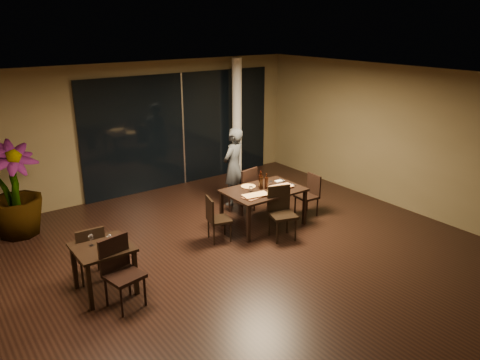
# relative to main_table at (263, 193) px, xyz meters

# --- Properties ---
(ground) EXTENTS (8.00, 8.00, 0.00)m
(ground) POSITION_rel_main_table_xyz_m (-1.00, -0.80, -0.68)
(ground) COLOR black
(ground) RESTS_ON ground
(wall_back) EXTENTS (8.00, 0.10, 3.00)m
(wall_back) POSITION_rel_main_table_xyz_m (-1.00, 3.25, 0.82)
(wall_back) COLOR brown
(wall_back) RESTS_ON ground
(wall_right) EXTENTS (0.10, 8.00, 3.00)m
(wall_right) POSITION_rel_main_table_xyz_m (3.05, -0.80, 0.82)
(wall_right) COLOR brown
(wall_right) RESTS_ON ground
(ceiling) EXTENTS (8.00, 8.00, 0.04)m
(ceiling) POSITION_rel_main_table_xyz_m (-1.00, -0.80, 2.34)
(ceiling) COLOR silver
(ceiling) RESTS_ON wall_back
(window_panel) EXTENTS (5.00, 0.06, 2.70)m
(window_panel) POSITION_rel_main_table_xyz_m (0.00, 3.16, 0.67)
(window_panel) COLOR black
(window_panel) RESTS_ON ground
(column) EXTENTS (0.24, 0.24, 3.00)m
(column) POSITION_rel_main_table_xyz_m (1.40, 2.85, 0.82)
(column) COLOR white
(column) RESTS_ON ground
(main_table) EXTENTS (1.50, 1.00, 0.75)m
(main_table) POSITION_rel_main_table_xyz_m (0.00, 0.00, 0.00)
(main_table) COLOR black
(main_table) RESTS_ON ground
(side_table) EXTENTS (0.80, 0.80, 0.75)m
(side_table) POSITION_rel_main_table_xyz_m (-3.40, -0.50, -0.05)
(side_table) COLOR black
(side_table) RESTS_ON ground
(chair_main_far) EXTENTS (0.54, 0.54, 0.99)m
(chair_main_far) POSITION_rel_main_table_xyz_m (0.08, 0.72, -0.13)
(chair_main_far) COLOR black
(chair_main_far) RESTS_ON ground
(chair_main_near) EXTENTS (0.56, 0.56, 0.97)m
(chair_main_near) POSITION_rel_main_table_xyz_m (-0.06, -0.59, -0.13)
(chair_main_near) COLOR black
(chair_main_near) RESTS_ON ground
(chair_main_left) EXTENTS (0.48, 0.48, 0.85)m
(chair_main_left) POSITION_rel_main_table_xyz_m (-1.14, -0.03, -0.20)
(chair_main_left) COLOR black
(chair_main_left) RESTS_ON ground
(chair_main_right) EXTENTS (0.42, 0.42, 0.86)m
(chair_main_right) POSITION_rel_main_table_xyz_m (1.12, -0.13, -0.20)
(chair_main_right) COLOR black
(chair_main_right) RESTS_ON ground
(chair_side_far) EXTENTS (0.44, 0.44, 0.92)m
(chair_side_far) POSITION_rel_main_table_xyz_m (-3.46, -0.09, -0.16)
(chair_side_far) COLOR black
(chair_side_far) RESTS_ON ground
(chair_side_near) EXTENTS (0.55, 0.55, 1.01)m
(chair_side_near) POSITION_rel_main_table_xyz_m (-3.32, -0.95, -0.11)
(chair_side_near) COLOR black
(chair_side_near) RESTS_ON ground
(diner) EXTENTS (0.68, 0.58, 1.71)m
(diner) POSITION_rel_main_table_xyz_m (0.19, 1.28, 0.18)
(diner) COLOR #2C2E31
(diner) RESTS_ON ground
(potted_plant) EXTENTS (1.23, 1.23, 1.78)m
(potted_plant) POSITION_rel_main_table_xyz_m (-4.01, 2.37, 0.22)
(potted_plant) COLOR #26531B
(potted_plant) RESTS_ON ground
(pizza_board_left) EXTENTS (0.57, 0.35, 0.01)m
(pizza_board_left) POSITION_rel_main_table_xyz_m (-0.36, -0.21, 0.08)
(pizza_board_left) COLOR #432415
(pizza_board_left) RESTS_ON main_table
(pizza_board_right) EXTENTS (0.51, 0.28, 0.01)m
(pizza_board_right) POSITION_rel_main_table_xyz_m (0.32, -0.13, 0.08)
(pizza_board_right) COLOR #442415
(pizza_board_right) RESTS_ON main_table
(oblong_pizza_left) EXTENTS (0.49, 0.28, 0.02)m
(oblong_pizza_left) POSITION_rel_main_table_xyz_m (-0.36, -0.21, 0.10)
(oblong_pizza_left) COLOR #6C0B09
(oblong_pizza_left) RESTS_ON pizza_board_left
(oblong_pizza_right) EXTENTS (0.50, 0.28, 0.02)m
(oblong_pizza_right) POSITION_rel_main_table_xyz_m (0.32, -0.13, 0.10)
(oblong_pizza_right) COLOR maroon
(oblong_pizza_right) RESTS_ON pizza_board_right
(round_pizza) EXTENTS (0.28, 0.28, 0.01)m
(round_pizza) POSITION_rel_main_table_xyz_m (-0.15, 0.29, 0.08)
(round_pizza) COLOR #A61D12
(round_pizza) RESTS_ON main_table
(bottle_a) EXTENTS (0.07, 0.07, 0.33)m
(bottle_a) POSITION_rel_main_table_xyz_m (-0.02, 0.05, 0.24)
(bottle_a) COLOR black
(bottle_a) RESTS_ON main_table
(bottle_b) EXTENTS (0.07, 0.07, 0.31)m
(bottle_b) POSITION_rel_main_table_xyz_m (0.07, 0.01, 0.23)
(bottle_b) COLOR black
(bottle_b) RESTS_ON main_table
(bottle_c) EXTENTS (0.07, 0.07, 0.34)m
(bottle_c) POSITION_rel_main_table_xyz_m (0.03, 0.13, 0.24)
(bottle_c) COLOR black
(bottle_c) RESTS_ON main_table
(tumbler_left) EXTENTS (0.08, 0.08, 0.09)m
(tumbler_left) POSITION_rel_main_table_xyz_m (-0.26, 0.07, 0.12)
(tumbler_left) COLOR white
(tumbler_left) RESTS_ON main_table
(tumbler_right) EXTENTS (0.07, 0.07, 0.09)m
(tumbler_right) POSITION_rel_main_table_xyz_m (0.26, 0.10, 0.12)
(tumbler_right) COLOR white
(tumbler_right) RESTS_ON main_table
(napkin_near) EXTENTS (0.20, 0.13, 0.01)m
(napkin_near) POSITION_rel_main_table_xyz_m (0.55, -0.13, 0.08)
(napkin_near) COLOR white
(napkin_near) RESTS_ON main_table
(napkin_far) EXTENTS (0.19, 0.12, 0.01)m
(napkin_far) POSITION_rel_main_table_xyz_m (0.57, 0.19, 0.08)
(napkin_far) COLOR silver
(napkin_far) RESTS_ON main_table
(wine_glass_a) EXTENTS (0.08, 0.08, 0.17)m
(wine_glass_a) POSITION_rel_main_table_xyz_m (-3.51, -0.39, 0.16)
(wine_glass_a) COLOR white
(wine_glass_a) RESTS_ON side_table
(wine_glass_b) EXTENTS (0.08, 0.08, 0.17)m
(wine_glass_b) POSITION_rel_main_table_xyz_m (-3.30, -0.56, 0.16)
(wine_glass_b) COLOR white
(wine_glass_b) RESTS_ON side_table
(side_napkin) EXTENTS (0.21, 0.17, 0.01)m
(side_napkin) POSITION_rel_main_table_xyz_m (-3.33, -0.68, 0.08)
(side_napkin) COLOR silver
(side_napkin) RESTS_ON side_table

